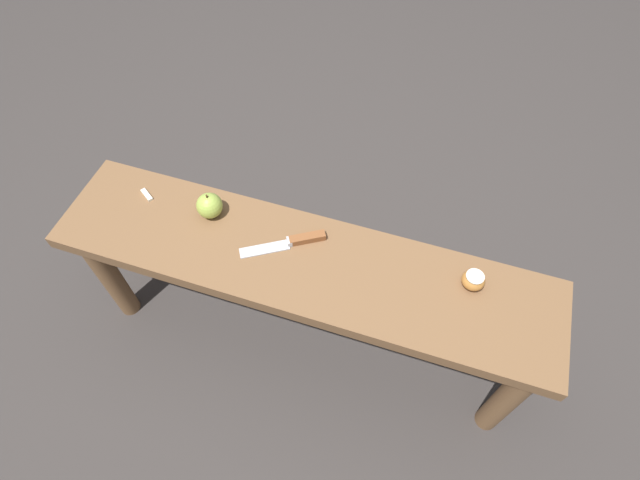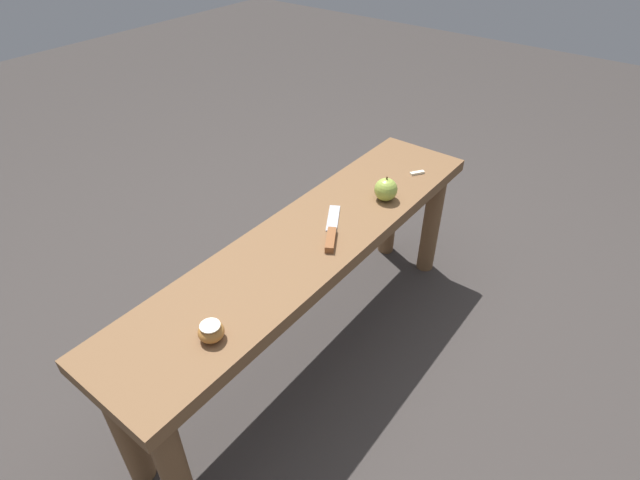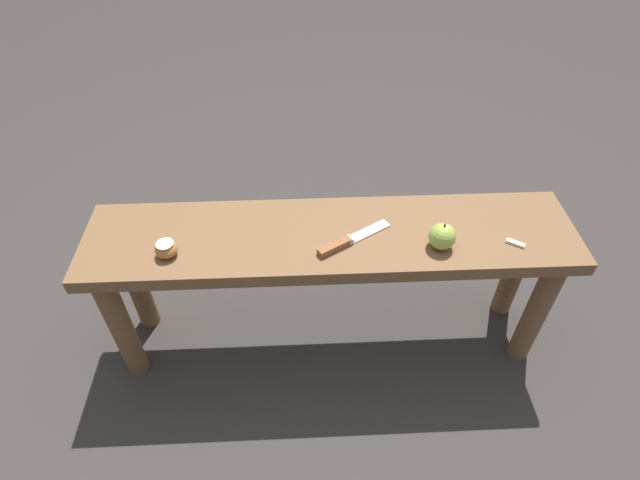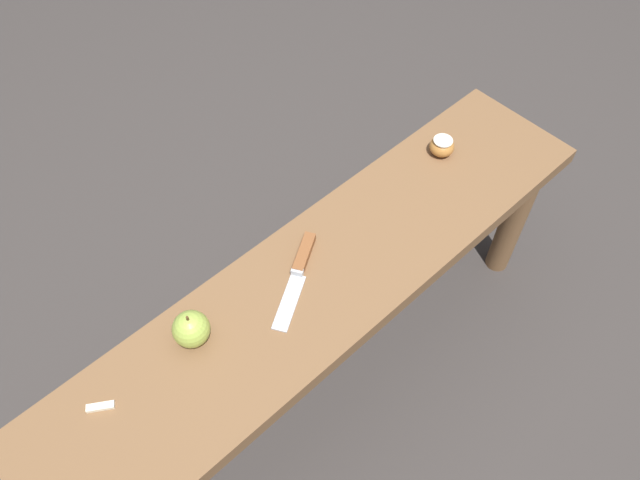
% 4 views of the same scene
% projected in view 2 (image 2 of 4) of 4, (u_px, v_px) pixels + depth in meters
% --- Properties ---
extents(ground_plane, '(8.00, 8.00, 0.00)m').
position_uv_depth(ground_plane, '(313.00, 349.00, 1.71)').
color(ground_plane, '#383330').
extents(wooden_bench, '(1.37, 0.31, 0.48)m').
position_uv_depth(wooden_bench, '(312.00, 261.00, 1.47)').
color(wooden_bench, brown).
rests_on(wooden_bench, ground_plane).
extents(knife, '(0.21, 0.14, 0.02)m').
position_uv_depth(knife, '(332.00, 234.00, 1.41)').
color(knife, '#B7BABF').
rests_on(knife, wooden_bench).
extents(apple_whole, '(0.07, 0.07, 0.08)m').
position_uv_depth(apple_whole, '(386.00, 189.00, 1.55)').
color(apple_whole, '#9EB747').
rests_on(apple_whole, wooden_bench).
extents(apple_cut, '(0.06, 0.06, 0.04)m').
position_uv_depth(apple_cut, '(211.00, 332.00, 1.10)').
color(apple_cut, '#B27233').
rests_on(apple_cut, wooden_bench).
extents(apple_slice_near_knife, '(0.05, 0.04, 0.01)m').
position_uv_depth(apple_slice_near_knife, '(417.00, 173.00, 1.69)').
color(apple_slice_near_knife, silver).
rests_on(apple_slice_near_knife, wooden_bench).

